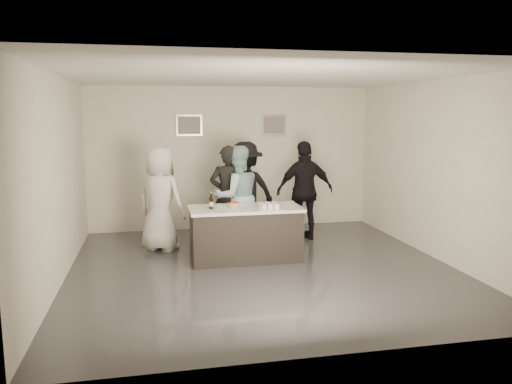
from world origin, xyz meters
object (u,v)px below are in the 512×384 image
(cake, at_px, (234,205))
(bar_counter, at_px, (245,234))
(beer_bottle_b, at_px, (211,201))
(beer_bottle_a, at_px, (211,200))
(person_guest_back, at_px, (245,191))
(person_main_blue, at_px, (237,197))
(person_guest_left, at_px, (160,199))
(person_main_black, at_px, (228,196))
(person_guest_right, at_px, (305,191))

(cake, bearing_deg, bar_counter, -2.54)
(bar_counter, relative_size, beer_bottle_b, 7.15)
(beer_bottle_a, xyz_separation_m, person_guest_back, (0.82, 1.35, -0.08))
(cake, xyz_separation_m, person_main_blue, (0.20, 0.87, -0.00))
(cake, distance_m, person_main_blue, 0.89)
(bar_counter, distance_m, person_guest_left, 1.72)
(beer_bottle_a, height_order, person_guest_left, person_guest_left)
(bar_counter, relative_size, person_main_black, 0.99)
(person_main_blue, distance_m, person_guest_right, 1.41)
(bar_counter, bearing_deg, beer_bottle_b, -175.11)
(beer_bottle_b, distance_m, person_guest_left, 1.26)
(person_main_blue, xyz_separation_m, person_guest_right, (1.38, 0.28, 0.03))
(beer_bottle_a, relative_size, person_guest_left, 0.14)
(person_main_black, xyz_separation_m, person_main_blue, (0.15, -0.07, -0.00))
(beer_bottle_a, relative_size, person_guest_right, 0.14)
(beer_bottle_a, relative_size, beer_bottle_b, 1.00)
(person_guest_right, xyz_separation_m, person_guest_back, (-1.13, 0.26, -0.01))
(cake, relative_size, beer_bottle_a, 0.75)
(beer_bottle_b, xyz_separation_m, person_guest_back, (0.83, 1.46, -0.08))
(person_guest_back, bearing_deg, cake, 58.09)
(beer_bottle_a, distance_m, person_guest_back, 1.58)
(person_main_black, height_order, person_guest_back, person_guest_back)
(beer_bottle_b, relative_size, person_guest_back, 0.14)
(cake, xyz_separation_m, person_main_black, (0.05, 0.94, -0.00))
(person_guest_left, height_order, person_guest_right, person_guest_right)
(beer_bottle_b, height_order, person_main_blue, person_main_blue)
(cake, height_order, person_guest_back, person_guest_back)
(bar_counter, bearing_deg, person_guest_right, 39.76)
(bar_counter, xyz_separation_m, person_main_black, (-0.14, 0.95, 0.49))
(beer_bottle_a, distance_m, person_main_black, 0.99)
(person_main_black, bearing_deg, person_guest_left, 11.44)
(person_main_black, height_order, person_guest_left, person_main_black)
(person_guest_right, bearing_deg, beer_bottle_b, 29.63)
(bar_counter, bearing_deg, person_main_black, 98.45)
(beer_bottle_a, relative_size, person_main_blue, 0.14)
(person_guest_left, bearing_deg, person_main_blue, -145.65)
(person_guest_left, relative_size, person_guest_back, 0.98)
(person_main_blue, bearing_deg, person_guest_right, -179.04)
(beer_bottle_b, bearing_deg, person_guest_back, 60.30)
(cake, relative_size, person_main_black, 0.10)
(cake, distance_m, person_guest_back, 1.47)
(person_main_black, height_order, person_guest_right, person_guest_right)
(person_guest_right, bearing_deg, cake, 33.99)
(person_guest_right, bearing_deg, person_main_black, 5.68)
(person_main_black, xyz_separation_m, person_guest_left, (-1.23, -0.03, -0.00))
(bar_counter, distance_m, person_main_black, 1.08)
(person_main_blue, height_order, person_guest_right, person_guest_right)
(person_main_black, xyz_separation_m, person_guest_right, (1.53, 0.20, 0.02))
(beer_bottle_b, bearing_deg, person_main_blue, 57.98)
(person_guest_left, height_order, person_guest_back, person_guest_back)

